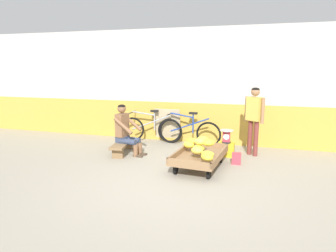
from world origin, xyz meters
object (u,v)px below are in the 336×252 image
at_px(low_bench, 123,145).
at_px(bicycle_far_left, 189,131).
at_px(vendor_seated, 126,130).
at_px(plastic_crate, 226,149).
at_px(weighing_scale, 226,136).
at_px(customer_adult, 254,114).
at_px(sign_board, 168,125).
at_px(shopping_bag, 236,158).
at_px(banana_cart, 200,156).
at_px(bicycle_near_left, 151,129).

distance_m(low_bench, bicycle_far_left, 1.77).
relative_size(vendor_seated, plastic_crate, 3.17).
distance_m(weighing_scale, customer_adult, 0.79).
relative_size(plastic_crate, sign_board, 0.41).
distance_m(weighing_scale, shopping_bag, 0.69).
distance_m(banana_cart, weighing_scale, 1.10).
bearing_deg(banana_cart, sign_board, 122.66).
height_order(low_bench, weighing_scale, weighing_scale).
bearing_deg(vendor_seated, plastic_crate, 12.81).
relative_size(weighing_scale, shopping_bag, 1.25).
bearing_deg(low_bench, banana_cart, -14.90).
xyz_separation_m(vendor_seated, customer_adult, (2.78, 0.73, 0.38)).
xyz_separation_m(bicycle_near_left, bicycle_far_left, (1.06, -0.06, 0.00)).
height_order(vendor_seated, shopping_bag, vendor_seated).
distance_m(banana_cart, sign_board, 2.32).
height_order(vendor_seated, bicycle_far_left, vendor_seated).
xyz_separation_m(banana_cart, plastic_crate, (0.41, 1.00, -0.09)).
bearing_deg(bicycle_far_left, shopping_bag, -44.05).
relative_size(low_bench, sign_board, 1.28).
bearing_deg(bicycle_near_left, plastic_crate, -20.27).
bearing_deg(banana_cart, plastic_crate, 67.66).
relative_size(sign_board, customer_adult, 0.58).
bearing_deg(customer_adult, banana_cart, -128.54).
height_order(customer_adult, shopping_bag, customer_adult).
xyz_separation_m(vendor_seated, weighing_scale, (2.22, 0.50, -0.11)).
bearing_deg(sign_board, shopping_bag, -37.67).
height_order(banana_cart, bicycle_near_left, bicycle_near_left).
bearing_deg(shopping_bag, bicycle_far_left, 135.95).
bearing_deg(weighing_scale, customer_adult, 22.08).
relative_size(vendor_seated, customer_adult, 0.75).
bearing_deg(bicycle_near_left, sign_board, 23.69).
relative_size(vendor_seated, bicycle_near_left, 0.69).
distance_m(customer_adult, shopping_bag, 1.17).
bearing_deg(bicycle_near_left, low_bench, -100.49).
height_order(vendor_seated, customer_adult, customer_adult).
height_order(low_bench, customer_adult, customer_adult).
relative_size(low_bench, shopping_bag, 4.72).
height_order(banana_cart, customer_adult, customer_adult).
relative_size(banana_cart, weighing_scale, 5.04).
xyz_separation_m(plastic_crate, bicycle_near_left, (-2.07, 0.77, 0.20)).
height_order(banana_cart, vendor_seated, vendor_seated).
bearing_deg(weighing_scale, bicycle_far_left, 145.18).
xyz_separation_m(customer_adult, shopping_bag, (-0.29, -0.77, -0.83)).
xyz_separation_m(low_bench, customer_adult, (2.87, 0.72, 0.75)).
bearing_deg(shopping_bag, bicycle_near_left, 150.91).
bearing_deg(bicycle_near_left, bicycle_far_left, -3.35).
bearing_deg(weighing_scale, plastic_crate, 90.00).
height_order(weighing_scale, bicycle_far_left, bicycle_far_left).
relative_size(bicycle_far_left, shopping_bag, 6.89).
bearing_deg(bicycle_far_left, bicycle_near_left, 176.65).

